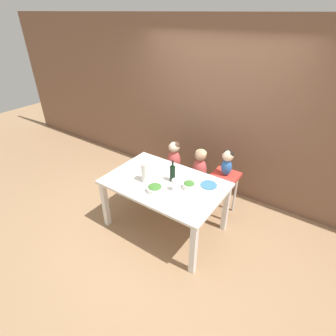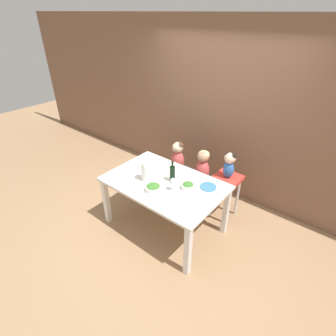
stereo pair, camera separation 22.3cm
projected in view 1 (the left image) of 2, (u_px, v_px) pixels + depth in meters
name	position (u px, v px, depth m)	size (l,w,h in m)	color
ground_plane	(165.00, 226.00, 3.84)	(14.00, 14.00, 0.00)	#9E7A56
wall_back	(215.00, 111.00, 4.12)	(10.00, 0.06, 2.70)	brown
dining_table	(165.00, 188.00, 3.49)	(1.55, 1.01, 0.77)	white
chair_far_left	(174.00, 173.00, 4.34)	(0.43, 0.44, 0.46)	silver
chair_far_center	(199.00, 183.00, 4.11)	(0.43, 0.44, 0.46)	silver
chair_right_highchair	(224.00, 183.00, 3.82)	(0.37, 0.37, 0.69)	silver
person_child_left	(174.00, 155.00, 4.17)	(0.22, 0.20, 0.51)	#C64C4C
person_child_center	(200.00, 164.00, 3.94)	(0.22, 0.20, 0.51)	#C64C4C
person_baby_right	(227.00, 160.00, 3.63)	(0.16, 0.16, 0.39)	#3366B2
wine_bottle	(173.00, 173.00, 3.41)	(0.07, 0.07, 0.30)	black
paper_towel_roll	(146.00, 172.00, 3.40)	(0.11, 0.11, 0.27)	white
wine_glass_near	(174.00, 181.00, 3.22)	(0.08, 0.08, 0.18)	white
salad_bowl_large	(155.00, 188.00, 3.25)	(0.20, 0.20, 0.09)	white
salad_bowl_small	(189.00, 185.00, 3.31)	(0.16, 0.16, 0.09)	white
dinner_plate_front_left	(125.00, 179.00, 3.50)	(0.21, 0.21, 0.01)	silver
dinner_plate_back_left	(154.00, 163.00, 3.87)	(0.21, 0.21, 0.01)	silver
dinner_plate_back_right	(209.00, 185.00, 3.37)	(0.21, 0.21, 0.01)	teal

